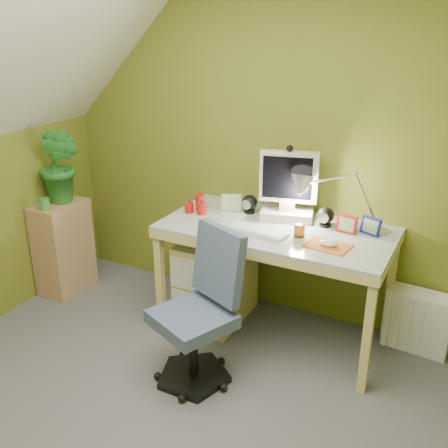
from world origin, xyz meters
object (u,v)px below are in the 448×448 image
at_px(task_chair, 192,318).
at_px(radiator, 418,321).
at_px(desk, 275,282).
at_px(desk_lamp, 357,188).
at_px(potted_plant, 60,165).
at_px(side_ledge, 64,247).
at_px(monitor, 289,184).

bearing_deg(task_chair, radiator, 63.05).
bearing_deg(radiator, desk, -159.43).
height_order(desk_lamp, radiator, desk_lamp).
bearing_deg(potted_plant, desk_lamp, 8.28).
bearing_deg(potted_plant, side_ledge, -112.12).
relative_size(monitor, radiator, 1.18).
bearing_deg(desk_lamp, potted_plant, -177.91).
distance_m(side_ledge, task_chair, 1.57).
distance_m(side_ledge, potted_plant, 0.66).
xyz_separation_m(potted_plant, radiator, (2.61, 0.40, -0.82)).
bearing_deg(potted_plant, desk, 4.45).
xyz_separation_m(monitor, radiator, (0.91, 0.08, -0.83)).
xyz_separation_m(desk, monitor, (0.00, 0.18, 0.64)).
bearing_deg(desk_lamp, monitor, 173.81).
distance_m(desk, potted_plant, 1.81).
xyz_separation_m(monitor, side_ledge, (-1.72, -0.36, -0.67)).
distance_m(desk, radiator, 0.97).
bearing_deg(monitor, side_ledge, 176.94).
relative_size(desk_lamp, potted_plant, 0.96).
bearing_deg(desk, radiator, 16.30).
height_order(desk, desk_lamp, desk_lamp).
relative_size(monitor, task_chair, 0.57).
distance_m(potted_plant, radiator, 2.76).
relative_size(desk, potted_plant, 2.55).
bearing_deg(potted_plant, task_chair, -20.98).
height_order(side_ledge, potted_plant, potted_plant).
bearing_deg(task_chair, monitor, 98.10).
bearing_deg(task_chair, potted_plant, -177.75).
bearing_deg(radiator, side_ledge, -165.96).
xyz_separation_m(side_ledge, potted_plant, (0.02, 0.05, 0.66)).
height_order(monitor, side_ledge, monitor).
bearing_deg(monitor, desk, -104.98).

